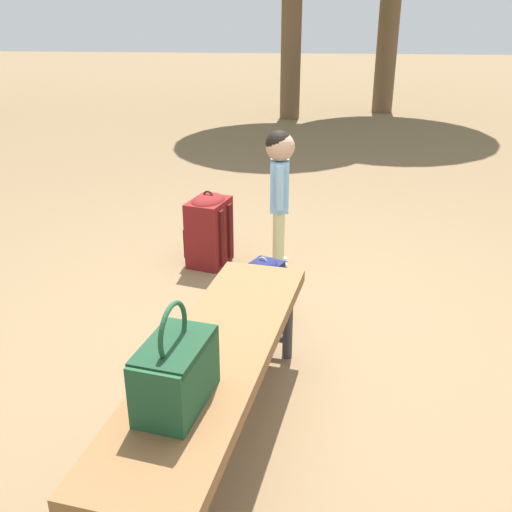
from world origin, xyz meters
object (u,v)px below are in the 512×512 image
backpack_small (263,288)px  child_standing (280,178)px  handbag (176,371)px  park_bench (216,363)px  backpack_large (209,228)px

backpack_small → child_standing: bearing=-3.4°
handbag → child_standing: bearing=-5.7°
backpack_small → park_bench: bearing=174.8°
handbag → child_standing: (2.13, -0.21, 0.04)m
handbag → backpack_large: bearing=7.0°
park_bench → handbag: bearing=167.4°
backpack_large → backpack_small: backpack_large is taller
handbag → backpack_large: size_ratio=0.71×
child_standing → backpack_large: size_ratio=1.77×
handbag → backpack_large: 2.16m
park_bench → child_standing: bearing=-4.4°
handbag → child_standing: 2.14m
park_bench → handbag: size_ratio=4.47×
child_standing → backpack_small: bearing=176.6°
park_bench → child_standing: 1.83m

